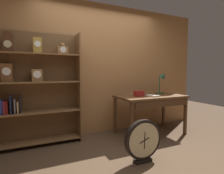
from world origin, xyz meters
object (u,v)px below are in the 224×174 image
(round_clock_large, at_px, (143,141))
(bookshelf, at_px, (35,88))
(open_repair_manual, at_px, (152,96))
(workbench, at_px, (151,100))
(desk_lamp, at_px, (162,80))
(toolbox_small, at_px, (139,94))

(round_clock_large, bearing_deg, bookshelf, 135.80)
(open_repair_manual, bearing_deg, workbench, 57.15)
(workbench, height_order, desk_lamp, desk_lamp)
(bookshelf, bearing_deg, toolbox_small, -11.91)
(open_repair_manual, relative_size, round_clock_large, 0.37)
(round_clock_large, bearing_deg, toolbox_small, 60.18)
(bookshelf, relative_size, desk_lamp, 4.00)
(toolbox_small, xyz_separation_m, open_repair_manual, (0.23, -0.11, -0.04))
(bookshelf, bearing_deg, open_repair_manual, -13.57)
(toolbox_small, bearing_deg, round_clock_large, -119.82)
(desk_lamp, xyz_separation_m, round_clock_large, (-1.20, -1.05, -0.78))
(desk_lamp, relative_size, round_clock_large, 0.81)
(desk_lamp, distance_m, open_repair_manual, 0.61)
(toolbox_small, relative_size, round_clock_large, 0.30)
(open_repair_manual, height_order, round_clock_large, open_repair_manual)
(workbench, distance_m, round_clock_large, 1.24)
(desk_lamp, height_order, open_repair_manual, desk_lamp)
(toolbox_small, distance_m, round_clock_large, 1.15)
(bookshelf, xyz_separation_m, desk_lamp, (2.50, -0.22, 0.11))
(workbench, xyz_separation_m, desk_lamp, (0.41, 0.17, 0.39))
(desk_lamp, distance_m, toolbox_small, 0.76)
(workbench, xyz_separation_m, toolbox_small, (-0.28, 0.01, 0.14))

